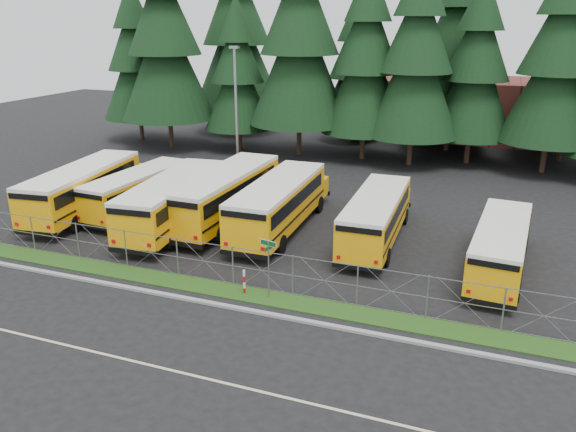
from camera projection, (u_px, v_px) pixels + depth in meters
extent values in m
plane|color=black|center=(261.00, 280.00, 27.30)|extent=(120.00, 120.00, 0.00)
cube|color=gray|center=(233.00, 308.00, 24.54)|extent=(50.00, 0.25, 0.12)
cube|color=#1C4112|center=(247.00, 294.00, 25.79)|extent=(50.00, 1.40, 0.06)
cube|color=beige|center=(174.00, 371.00, 20.23)|extent=(50.00, 0.12, 0.01)
cube|color=maroon|center=(460.00, 108.00, 59.64)|extent=(22.00, 10.00, 6.00)
cylinder|color=gray|center=(269.00, 270.00, 25.06)|extent=(0.06, 0.06, 2.80)
cube|color=#0B511E|center=(268.00, 243.00, 24.63)|extent=(0.79, 0.20, 0.22)
cube|color=white|center=(268.00, 243.00, 24.63)|extent=(0.82, 0.20, 0.26)
cube|color=#0B511E|center=(268.00, 248.00, 24.71)|extent=(0.14, 0.54, 0.18)
cylinder|color=#B20C0C|center=(244.00, 282.00, 25.69)|extent=(0.11, 0.11, 1.20)
cylinder|color=gray|center=(237.00, 118.00, 41.42)|extent=(0.20, 0.20, 10.00)
cube|color=gray|center=(234.00, 47.00, 39.73)|extent=(0.70, 0.35, 0.18)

